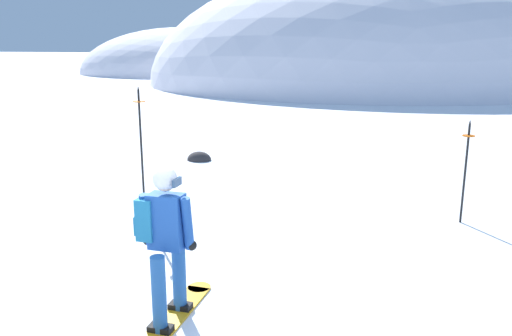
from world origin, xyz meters
TOP-DOWN VIEW (x-y plane):
  - ridge_peak_main at (-1.94, 34.77)m, footprint 30.32×27.29m
  - ridge_peak_far at (-20.27, 44.51)m, footprint 20.80×18.72m
  - snowboarder_main at (-0.10, 0.61)m, footprint 0.64×1.84m
  - piste_marker_near at (-2.02, 3.58)m, footprint 0.20×0.20m
  - piste_marker_far at (3.16, 4.87)m, footprint 0.20×0.20m
  - rock_dark at (-2.87, 7.93)m, footprint 0.63×0.54m

SIDE VIEW (x-z plane):
  - ridge_peak_main at x=-1.94m, z-range -8.12..8.12m
  - ridge_peak_far at x=-20.27m, z-range -4.50..4.50m
  - rock_dark at x=-2.87m, z-range -0.22..0.22m
  - snowboarder_main at x=-0.10m, z-range 0.06..1.78m
  - piste_marker_far at x=3.16m, z-range 0.13..1.85m
  - piste_marker_near at x=-2.02m, z-range 0.15..2.39m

